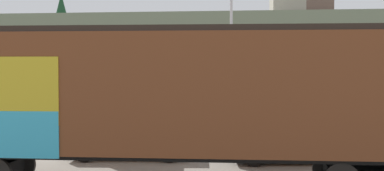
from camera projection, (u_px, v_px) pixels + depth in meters
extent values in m
cube|color=brown|center=(167.00, 92.00, 12.83)|extent=(15.40, 3.27, 2.91)
cube|color=#2D2823|center=(167.00, 30.00, 12.77)|extent=(14.56, 0.84, 0.24)
cube|color=#33A5CC|center=(7.00, 135.00, 11.75)|extent=(2.50, 0.11, 1.10)
cube|color=black|center=(167.00, 152.00, 12.89)|extent=(15.06, 2.00, 0.20)
cylinder|color=black|center=(19.00, 164.00, 13.98)|extent=(0.92, 0.15, 0.92)
cylinder|color=black|center=(330.00, 170.00, 13.27)|extent=(0.92, 0.15, 0.92)
cylinder|color=silver|center=(231.00, 40.00, 22.22)|extent=(0.12, 0.12, 8.67)
cube|color=slate|center=(242.00, 56.00, 73.61)|extent=(117.56, 36.16, 9.34)
cube|color=#9E9384|center=(289.00, 4.00, 61.93)|extent=(4.58, 4.07, 2.95)
cube|color=brown|center=(311.00, 6.00, 61.63)|extent=(5.37, 3.79, 2.39)
cone|color=#193D23|center=(61.00, 7.00, 69.03)|extent=(1.95, 1.95, 3.89)
cube|color=#B7BABF|center=(130.00, 139.00, 17.50)|extent=(4.28, 2.09, 0.64)
cube|color=#2D333D|center=(126.00, 121.00, 17.48)|extent=(2.09, 1.72, 0.67)
cylinder|color=black|center=(172.00, 145.00, 18.29)|extent=(0.66, 0.28, 0.64)
cylinder|color=black|center=(169.00, 153.00, 16.65)|extent=(0.66, 0.28, 0.64)
cylinder|color=black|center=(95.00, 145.00, 18.37)|extent=(0.66, 0.28, 0.64)
cylinder|color=black|center=(85.00, 152.00, 16.73)|extent=(0.66, 0.28, 0.64)
cube|color=black|center=(297.00, 141.00, 16.82)|extent=(4.72, 2.31, 0.76)
cube|color=#2D333D|center=(291.00, 120.00, 16.79)|extent=(2.33, 1.84, 0.61)
cylinder|color=black|center=(335.00, 148.00, 17.69)|extent=(0.66, 0.30, 0.64)
cylinder|color=black|center=(351.00, 156.00, 16.02)|extent=(0.66, 0.30, 0.64)
cylinder|color=black|center=(248.00, 148.00, 17.65)|extent=(0.66, 0.30, 0.64)
cylinder|color=black|center=(254.00, 157.00, 15.98)|extent=(0.66, 0.30, 0.64)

